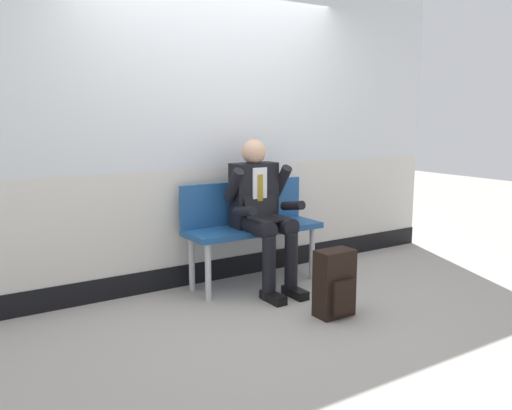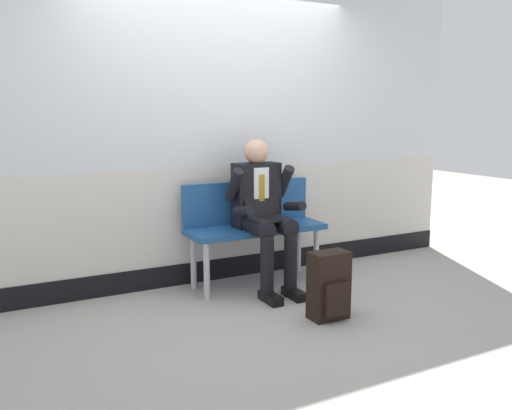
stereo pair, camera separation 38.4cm
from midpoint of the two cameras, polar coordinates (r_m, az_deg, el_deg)
ground_plane at (r=4.43m, az=-3.59°, el=-9.77°), size 18.00×18.00×0.00m
station_wall at (r=4.68m, az=-7.17°, el=8.58°), size 5.16×0.14×2.81m
bench_with_person at (r=4.62m, az=-3.07°, el=-1.81°), size 1.22×0.42×0.90m
person_seated at (r=4.43m, az=-1.83°, el=-0.52°), size 0.57×0.70×1.28m
backpack at (r=3.94m, az=5.78°, el=-8.56°), size 0.28×0.21×0.50m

